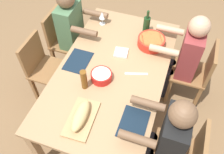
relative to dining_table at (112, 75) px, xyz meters
The scene contains 20 objects.
ground_plane 0.67m from the dining_table, ahead, with size 8.00×8.00×0.00m, color brown.
dining_table is the anchor object (origin of this frame).
chair_far_right 1.01m from the dining_table, 59.19° to the left, with size 0.40×0.40×0.85m.
diner_far_right 0.84m from the dining_table, 52.77° to the left, with size 0.41×0.53×1.20m.
chair_near_left 1.01m from the dining_table, 120.81° to the right, with size 0.40×0.40×0.85m.
diner_near_left 0.84m from the dining_table, 127.23° to the right, with size 0.41×0.53×1.20m.
chair_far_center 0.87m from the dining_table, 90.00° to the left, with size 0.40×0.40×0.85m.
chair_near_right 1.01m from the dining_table, 59.19° to the right, with size 0.40×0.40×0.85m.
diner_near_right 0.84m from the dining_table, 52.77° to the right, with size 0.41×0.53×1.20m.
serving_bowl_pasta 0.19m from the dining_table, 156.37° to the left, with size 0.21×0.21×0.08m.
serving_bowl_fruit 0.58m from the dining_table, 30.11° to the right, with size 0.30×0.30×0.10m.
cutting_board 0.62m from the dining_table, behind, with size 0.40×0.22×0.02m, color tan.
bread_loaf 0.63m from the dining_table, behind, with size 0.32×0.11×0.09m, color tan.
wine_bottle 0.72m from the dining_table, 14.60° to the right, with size 0.08×0.08×0.29m.
beer_bottle 0.38m from the dining_table, 148.24° to the left, with size 0.06×0.06×0.22m, color brown.
wine_glass 0.76m from the dining_table, 28.15° to the left, with size 0.08×0.08×0.17m.
placemat_near_left 0.64m from the dining_table, 143.83° to the right, with size 0.32×0.23×0.01m, color #142333.
placemat_far_center 0.38m from the dining_table, 90.00° to the left, with size 0.32×0.23×0.01m, color #142333.
carving_knife 0.26m from the dining_table, 82.93° to the right, with size 0.23×0.02×0.01m, color silver.
napkin_stack 0.27m from the dining_table, ahead, with size 0.14×0.14×0.02m, color white.
Camera 1 is at (-1.50, -0.52, 2.60)m, focal length 38.96 mm.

